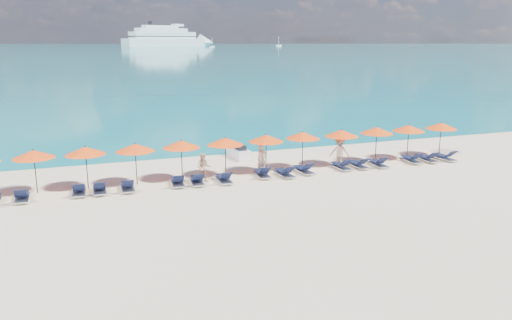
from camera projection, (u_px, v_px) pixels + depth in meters
name	position (u px, v px, depth m)	size (l,w,h in m)	color
ground	(277.00, 197.00, 24.58)	(1400.00, 1400.00, 0.00)	beige
sea	(80.00, 46.00, 628.19)	(1600.00, 1300.00, 0.01)	#1FA9B2
cruise_ship	(173.00, 39.00, 566.51)	(116.69, 65.69, 33.20)	white
sailboat_near	(212.00, 46.00, 518.56)	(5.23, 1.74, 9.59)	white
sailboat_far	(279.00, 45.00, 601.46)	(6.66, 2.22, 12.21)	white
jetski	(239.00, 152.00, 32.77)	(1.06, 2.48, 0.87)	white
beachgoer_a	(262.00, 159.00, 28.73)	(0.62, 0.41, 1.69)	tan
beachgoer_b	(204.00, 168.00, 27.01)	(0.78, 0.45, 1.61)	tan
beachgoer_c	(340.00, 152.00, 30.25)	(1.21, 0.56, 1.87)	tan
umbrella_1	(34.00, 154.00, 24.77)	(2.10, 2.10, 2.28)	black
umbrella_2	(85.00, 151.00, 25.54)	(2.10, 2.10, 2.28)	black
umbrella_3	(135.00, 147.00, 26.30)	(2.10, 2.10, 2.28)	black
umbrella_4	(181.00, 144.00, 27.15)	(2.10, 2.10, 2.28)	black
umbrella_5	(225.00, 141.00, 27.91)	(2.10, 2.10, 2.28)	black
umbrella_6	(266.00, 138.00, 28.77)	(2.10, 2.10, 2.28)	black
umbrella_7	(303.00, 135.00, 29.66)	(2.10, 2.10, 2.28)	black
umbrella_8	(342.00, 133.00, 30.35)	(2.10, 2.10, 2.28)	black
umbrella_9	(377.00, 130.00, 31.28)	(2.10, 2.10, 2.28)	black
umbrella_10	(409.00, 128.00, 32.08)	(2.10, 2.10, 2.28)	black
umbrella_11	(441.00, 126.00, 32.96)	(2.10, 2.10, 2.28)	black
lounger_2	(22.00, 196.00, 23.95)	(0.64, 1.71, 0.66)	silver
lounger_3	(79.00, 190.00, 24.88)	(0.70, 1.73, 0.66)	silver
lounger_4	(99.00, 189.00, 25.18)	(0.64, 1.71, 0.66)	silver
lounger_5	(128.00, 186.00, 25.57)	(0.64, 1.71, 0.66)	silver
lounger_6	(178.00, 181.00, 26.46)	(0.76, 1.74, 0.66)	silver
lounger_7	(197.00, 180.00, 26.69)	(0.78, 1.75, 0.66)	silver
lounger_8	(224.00, 178.00, 27.04)	(0.67, 1.72, 0.66)	silver
lounger_9	(262.00, 173.00, 28.11)	(0.75, 1.74, 0.66)	silver
lounger_10	(285.00, 173.00, 28.18)	(0.72, 1.74, 0.66)	silver
lounger_11	(304.00, 169.00, 28.90)	(0.75, 1.74, 0.66)	silver
lounger_12	(341.00, 166.00, 29.76)	(0.68, 1.72, 0.66)	silver
lounger_13	(358.00, 164.00, 30.10)	(0.74, 1.74, 0.66)	silver
lounger_14	(378.00, 163.00, 30.41)	(0.72, 1.73, 0.66)	silver
lounger_15	(411.00, 159.00, 31.39)	(0.70, 1.73, 0.66)	silver
lounger_16	(427.00, 158.00, 31.67)	(0.62, 1.70, 0.66)	silver
lounger_17	(445.00, 157.00, 31.99)	(0.75, 1.74, 0.66)	silver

